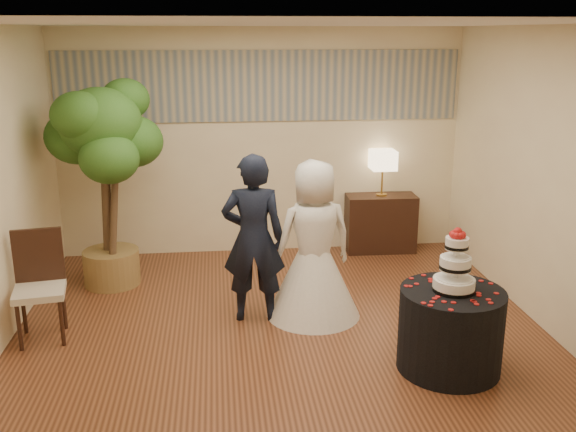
{
  "coord_description": "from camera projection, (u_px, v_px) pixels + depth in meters",
  "views": [
    {
      "loc": [
        -0.55,
        -5.41,
        2.73
      ],
      "look_at": [
        0.1,
        0.4,
        1.05
      ],
      "focal_mm": 40.0,
      "sensor_mm": 36.0,
      "label": 1
    }
  ],
  "objects": [
    {
      "name": "floor",
      "position": [
        282.0,
        336.0,
        5.99
      ],
      "size": [
        5.0,
        5.0,
        0.0
      ],
      "primitive_type": "cube",
      "color": "brown",
      "rests_on": "ground"
    },
    {
      "name": "ceiling",
      "position": [
        281.0,
        23.0,
        5.21
      ],
      "size": [
        5.0,
        5.0,
        0.0
      ],
      "primitive_type": "cube",
      "color": "white",
      "rests_on": "wall_back"
    },
    {
      "name": "wall_back",
      "position": [
        261.0,
        143.0,
        7.99
      ],
      "size": [
        5.0,
        0.06,
        2.8
      ],
      "primitive_type": "cube",
      "color": "beige",
      "rests_on": "ground"
    },
    {
      "name": "wall_front",
      "position": [
        333.0,
        308.0,
        3.21
      ],
      "size": [
        5.0,
        0.06,
        2.8
      ],
      "primitive_type": "cube",
      "color": "beige",
      "rests_on": "ground"
    },
    {
      "name": "wall_right",
      "position": [
        553.0,
        183.0,
        5.87
      ],
      "size": [
        0.06,
        5.0,
        2.8
      ],
      "primitive_type": "cube",
      "color": "beige",
      "rests_on": "ground"
    },
    {
      "name": "mural_border",
      "position": [
        261.0,
        86.0,
        7.77
      ],
      "size": [
        4.9,
        0.02,
        0.85
      ],
      "primitive_type": "cube",
      "color": "gray",
      "rests_on": "wall_back"
    },
    {
      "name": "groom",
      "position": [
        253.0,
        239.0,
        6.14
      ],
      "size": [
        0.64,
        0.45,
        1.66
      ],
      "primitive_type": "imported",
      "rotation": [
        0.0,
        0.0,
        3.05
      ],
      "color": "black",
      "rests_on": "floor"
    },
    {
      "name": "bride",
      "position": [
        314.0,
        240.0,
        6.23
      ],
      "size": [
        1.09,
        1.09,
        1.58
      ],
      "primitive_type": "imported",
      "rotation": [
        0.0,
        0.0,
        3.33
      ],
      "color": "white",
      "rests_on": "floor"
    },
    {
      "name": "cake_table",
      "position": [
        450.0,
        330.0,
        5.33
      ],
      "size": [
        0.9,
        0.9,
        0.7
      ],
      "primitive_type": "cylinder",
      "rotation": [
        0.0,
        0.0,
        0.04
      ],
      "color": "black",
      "rests_on": "floor"
    },
    {
      "name": "wedding_cake",
      "position": [
        456.0,
        260.0,
        5.15
      ],
      "size": [
        0.35,
        0.35,
        0.54
      ],
      "primitive_type": null,
      "color": "white",
      "rests_on": "cake_table"
    },
    {
      "name": "console",
      "position": [
        380.0,
        223.0,
        8.24
      ],
      "size": [
        0.89,
        0.41,
        0.73
      ],
      "primitive_type": "cube",
      "rotation": [
        0.0,
        0.0,
        -0.03
      ],
      "color": "black",
      "rests_on": "floor"
    },
    {
      "name": "table_lamp",
      "position": [
        382.0,
        173.0,
        8.06
      ],
      "size": [
        0.3,
        0.3,
        0.58
      ],
      "primitive_type": null,
      "color": "beige",
      "rests_on": "console"
    },
    {
      "name": "ficus_tree",
      "position": [
        105.0,
        184.0,
        6.91
      ],
      "size": [
        1.44,
        1.44,
        2.31
      ],
      "primitive_type": null,
      "rotation": [
        0.0,
        0.0,
        1.17
      ],
      "color": "#30601E",
      "rests_on": "floor"
    },
    {
      "name": "side_chair",
      "position": [
        39.0,
        288.0,
        5.79
      ],
      "size": [
        0.53,
        0.55,
        1.01
      ],
      "primitive_type": null,
      "rotation": [
        0.0,
        0.0,
        0.16
      ],
      "color": "black",
      "rests_on": "floor"
    }
  ]
}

